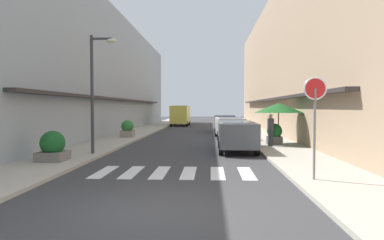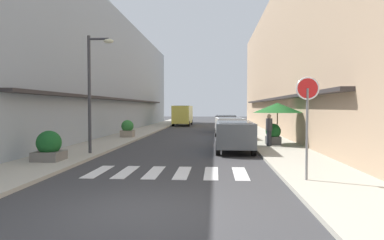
# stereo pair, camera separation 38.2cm
# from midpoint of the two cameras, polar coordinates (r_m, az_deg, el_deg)

# --- Properties ---
(ground_plane) EXTENTS (106.41, 106.41, 0.00)m
(ground_plane) POSITION_cam_midpoint_polar(r_m,az_deg,el_deg) (26.24, 1.02, -2.58)
(ground_plane) COLOR #38383A
(sidewalk_left) EXTENTS (2.69, 67.72, 0.12)m
(sidewalk_left) POSITION_cam_midpoint_polar(r_m,az_deg,el_deg) (26.93, -9.42, -2.36)
(sidewalk_left) COLOR #ADA899
(sidewalk_left) RESTS_ON ground_plane
(sidewalk_right) EXTENTS (2.69, 67.72, 0.12)m
(sidewalk_right) POSITION_cam_midpoint_polar(r_m,az_deg,el_deg) (26.43, 11.66, -2.46)
(sidewalk_right) COLOR #ADA899
(sidewalk_right) RESTS_ON ground_plane
(building_row_left) EXTENTS (5.50, 45.53, 9.96)m
(building_row_left) POSITION_cam_midpoint_polar(r_m,az_deg,el_deg) (29.46, -16.18, 7.55)
(building_row_left) COLOR #939EA8
(building_row_left) RESTS_ON ground_plane
(building_row_right) EXTENTS (5.50, 45.53, 11.49)m
(building_row_right) POSITION_cam_midpoint_polar(r_m,az_deg,el_deg) (28.72, 19.09, 9.19)
(building_row_right) COLOR tan
(building_row_right) RESTS_ON ground_plane
(crosswalk) EXTENTS (5.20, 2.20, 0.01)m
(crosswalk) POSITION_cam_midpoint_polar(r_m,az_deg,el_deg) (11.28, -3.07, -8.91)
(crosswalk) COLOR silver
(crosswalk) RESTS_ON ground_plane
(parked_car_near) EXTENTS (1.85, 4.09, 1.47)m
(parked_car_near) POSITION_cam_midpoint_polar(r_m,az_deg,el_deg) (16.50, 7.91, -2.20)
(parked_car_near) COLOR #4C5156
(parked_car_near) RESTS_ON ground_plane
(parked_car_mid) EXTENTS (1.96, 4.55, 1.47)m
(parked_car_mid) POSITION_cam_midpoint_polar(r_m,az_deg,el_deg) (23.31, 6.77, -0.92)
(parked_car_mid) COLOR silver
(parked_car_mid) RESTS_ON ground_plane
(parked_car_far) EXTENTS (1.95, 4.36, 1.47)m
(parked_car_far) POSITION_cam_midpoint_polar(r_m,az_deg,el_deg) (29.89, 6.17, -0.24)
(parked_car_far) COLOR black
(parked_car_far) RESTS_ON ground_plane
(delivery_van) EXTENTS (2.07, 5.43, 2.37)m
(delivery_van) POSITION_cam_midpoint_polar(r_m,az_deg,el_deg) (39.85, -1.32, 1.06)
(delivery_van) COLOR #D8CC4C
(delivery_van) RESTS_ON ground_plane
(round_street_sign) EXTENTS (0.65, 0.07, 2.91)m
(round_street_sign) POSITION_cam_midpoint_polar(r_m,az_deg,el_deg) (10.01, 20.07, 3.05)
(round_street_sign) COLOR slate
(round_street_sign) RESTS_ON sidewalk_right
(street_lamp) EXTENTS (1.19, 0.28, 5.23)m
(street_lamp) POSITION_cam_midpoint_polar(r_m,az_deg,el_deg) (15.56, -15.73, 6.33)
(street_lamp) COLOR #38383D
(street_lamp) RESTS_ON sidewalk_left
(cafe_umbrella) EXTENTS (2.69, 2.69, 2.31)m
(cafe_umbrella) POSITION_cam_midpoint_polar(r_m,az_deg,el_deg) (19.27, 14.88, 2.01)
(cafe_umbrella) COLOR #262626
(cafe_umbrella) RESTS_ON sidewalk_right
(planter_corner) EXTENTS (1.02, 1.02, 1.15)m
(planter_corner) POSITION_cam_midpoint_polar(r_m,az_deg,el_deg) (14.03, -22.43, -4.23)
(planter_corner) COLOR slate
(planter_corner) RESTS_ON sidewalk_left
(planter_midblock) EXTENTS (0.83, 0.83, 1.16)m
(planter_midblock) POSITION_cam_midpoint_polar(r_m,az_deg,el_deg) (19.00, 14.20, -2.34)
(planter_midblock) COLOR #4C4C4C
(planter_midblock) RESTS_ON sidewalk_right
(planter_far) EXTENTS (0.85, 0.85, 1.17)m
(planter_far) POSITION_cam_midpoint_polar(r_m,az_deg,el_deg) (23.64, -10.46, -1.48)
(planter_far) COLOR gray
(planter_far) RESTS_ON sidewalk_left
(pedestrian_walking_near) EXTENTS (0.34, 0.34, 1.68)m
(pedestrian_walking_near) POSITION_cam_midpoint_polar(r_m,az_deg,el_deg) (18.24, 13.56, -1.55)
(pedestrian_walking_near) COLOR #282B33
(pedestrian_walking_near) RESTS_ON sidewalk_right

